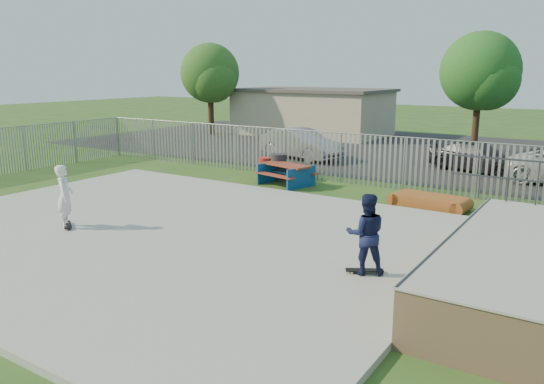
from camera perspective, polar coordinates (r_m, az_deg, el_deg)
The scene contains 17 objects.
ground at distance 14.86m, azimuth -11.74°, elevation -4.50°, with size 120.00×120.00×0.00m, color #254E1B.
concrete_slab at distance 14.84m, azimuth -11.75°, elevation -4.23°, with size 15.00×12.00×0.15m, color #A2A29D.
fence at distance 17.51m, azimuth 1.07°, elevation 1.77°, with size 26.04×16.02×2.00m.
picnic_table at distance 20.77m, azimuth 1.52°, elevation 1.91°, with size 2.30×2.04×0.84m.
funbox at distance 18.00m, azimuth 16.55°, elevation -1.03°, with size 2.20×1.24×0.42m.
trash_bin_red at distance 21.87m, azimuth -0.73°, elevation 2.54°, with size 0.54×0.54×0.90m, color maroon.
trash_bin_grey at distance 21.68m, azimuth 0.70°, elevation 2.70°, with size 0.65×0.65×1.09m, color #262628.
parking_lot at distance 31.00m, azimuth 13.76°, elevation 4.40°, with size 40.00×18.00×0.02m, color black.
car_silver at distance 27.06m, azimuth 3.08°, elevation 5.21°, with size 1.61×4.61×1.52m, color #A1A1A5.
car_dark at distance 25.28m, azimuth 21.21°, elevation 3.55°, with size 1.80×4.42×1.28m, color #222227.
building at distance 37.73m, azimuth 4.35°, elevation 8.62°, with size 10.40×6.40×3.20m.
tree_left at distance 37.82m, azimuth -6.69°, elevation 12.56°, with size 4.08×4.08×6.30m.
tree_mid at distance 31.18m, azimuth 21.48°, elevation 11.98°, with size 4.20×4.20×6.48m.
skateboard_a at distance 11.62m, azimuth 9.91°, elevation -8.39°, with size 0.79×0.58×0.08m.
skateboard_b at distance 15.77m, azimuth -21.13°, elevation -3.38°, with size 0.78×0.60×0.08m.
skater_navy at distance 11.35m, azimuth 10.07°, elevation -4.46°, with size 0.85×0.66×1.75m, color #14193E.
skater_white at distance 15.58m, azimuth -21.38°, elevation -0.43°, with size 0.64×0.42×1.75m, color white.
Camera 1 is at (10.10, -9.99, 4.36)m, focal length 35.00 mm.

